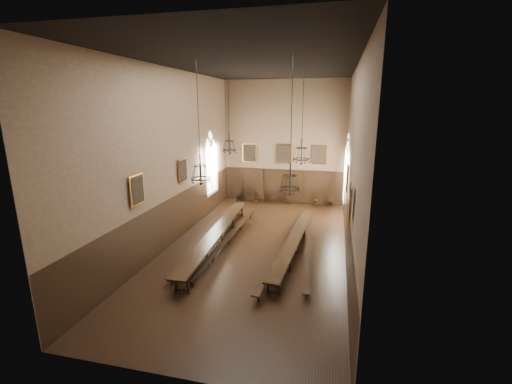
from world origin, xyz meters
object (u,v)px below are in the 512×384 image
(table_left, at_px, (218,238))
(chair_3, at_px, (274,199))
(chandelier_front_left, at_px, (201,171))
(bench_left_inner, at_px, (228,240))
(chair_6, at_px, (316,202))
(bench_left_outer, at_px, (209,238))
(chair_7, at_px, (330,203))
(chair_0, at_px, (238,197))
(bench_right_inner, at_px, (286,245))
(chair_4, at_px, (289,200))
(chandelier_back_right, at_px, (301,153))
(chair_2, at_px, (261,199))
(chandelier_back_left, at_px, (229,144))
(chandelier_front_right, at_px, (290,180))
(table_right, at_px, (294,245))
(bench_right_outer, at_px, (308,248))
(chair_1, at_px, (251,198))

(table_left, relative_size, chair_3, 11.06)
(table_left, xyz_separation_m, chandelier_front_left, (0.07, -2.10, 3.94))
(bench_left_inner, relative_size, chandelier_front_left, 1.88)
(chair_6, height_order, chandelier_front_left, chandelier_front_left)
(bench_left_outer, bearing_deg, chandelier_front_left, -75.52)
(chair_7, bearing_deg, bench_left_outer, -125.26)
(table_left, xyz_separation_m, chair_0, (-1.33, 8.60, -0.12))
(chandelier_front_left, bearing_deg, bench_right_inner, 32.48)
(chair_4, bearing_deg, chair_3, -156.55)
(chair_7, xyz_separation_m, chandelier_back_right, (-1.56, -6.57, 4.45))
(chair_0, height_order, chair_2, chair_0)
(bench_left_outer, relative_size, chair_2, 10.94)
(bench_left_outer, distance_m, chandelier_back_right, 6.67)
(bench_right_inner, height_order, chandelier_back_left, chandelier_back_left)
(chandelier_front_right, bearing_deg, table_right, 90.87)
(chair_2, height_order, chandelier_back_right, chandelier_back_right)
(bench_left_outer, height_order, chair_7, chair_7)
(table_right, distance_m, chair_3, 8.92)
(chair_7, bearing_deg, table_right, -100.24)
(bench_right_outer, xyz_separation_m, chandelier_back_left, (-4.87, 2.74, 4.74))
(bench_right_inner, relative_size, chair_6, 12.37)
(chandelier_back_left, distance_m, chandelier_front_left, 4.94)
(chair_2, height_order, chandelier_back_left, chandelier_back_left)
(chair_2, bearing_deg, chair_3, -3.67)
(chair_4, height_order, chandelier_back_left, chandelier_back_left)
(bench_left_outer, height_order, chair_1, chair_1)
(bench_right_inner, relative_size, chandelier_back_right, 2.26)
(bench_left_outer, height_order, chair_2, chair_2)
(bench_right_outer, xyz_separation_m, chair_7, (0.88, 8.67, -0.00))
(bench_left_inner, height_order, chair_2, chair_2)
(bench_left_outer, distance_m, chandelier_front_right, 6.47)
(table_right, bearing_deg, chair_7, 79.62)
(chair_1, xyz_separation_m, chandelier_back_left, (0.18, -5.83, 4.69))
(chair_4, bearing_deg, chair_2, -159.33)
(chair_2, xyz_separation_m, chandelier_front_right, (3.57, -10.89, 3.93))
(bench_left_inner, relative_size, bench_right_outer, 1.05)
(table_right, bearing_deg, bench_left_inner, 178.16)
(chandelier_back_right, bearing_deg, chandelier_back_left, 171.25)
(table_right, distance_m, chandelier_back_right, 4.83)
(chandelier_back_left, relative_size, chandelier_front_right, 0.84)
(table_left, bearing_deg, chair_2, 86.82)
(chair_3, bearing_deg, bench_right_outer, -62.97)
(table_left, bearing_deg, table_right, 0.44)
(chair_3, bearing_deg, bench_right_inner, -69.50)
(chair_0, bearing_deg, chair_4, -13.63)
(table_right, relative_size, chandelier_front_right, 1.76)
(chandelier_back_left, bearing_deg, chair_6, 50.84)
(chandelier_back_left, height_order, chandelier_back_right, same)
(chair_2, bearing_deg, bench_right_outer, -65.91)
(table_left, distance_m, bench_right_inner, 3.62)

